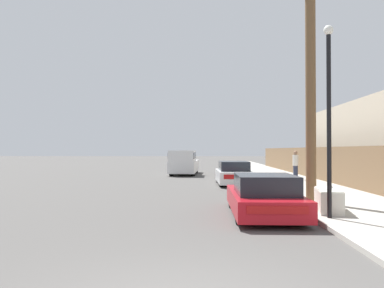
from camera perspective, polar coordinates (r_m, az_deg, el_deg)
The scene contains 9 objects.
sidewalk_curb at distance 28.43m, azimuth 12.29°, elevation -4.67°, with size 4.20×63.00×0.12m, color #ADA89E.
discarded_fridge at distance 11.92m, azimuth 20.06°, elevation -8.04°, with size 0.92×1.80×0.68m.
parked_sports_car_red at distance 11.33m, azimuth 10.86°, elevation -7.87°, with size 1.89×4.54×1.23m.
car_parked_mid at distance 20.98m, azimuth 6.34°, elevation -4.51°, with size 1.90×4.24×1.30m.
pickup_truck at distance 29.15m, azimuth -1.27°, elevation -2.86°, with size 2.18×5.84×1.90m.
utility_pole at distance 13.86m, azimuth 17.62°, elevation 8.61°, with size 1.80×0.35×8.04m.
street_lamp at distance 10.75m, azimuth 20.14°, elevation 5.33°, with size 0.26×0.26×5.18m.
wooden_fence at distance 24.08m, azimuth 18.93°, elevation -2.82°, with size 0.08×40.96×1.99m, color brown.
pedestrian at distance 23.82m, azimuth 15.50°, elevation -3.05°, with size 0.34×0.34×1.77m.
Camera 1 is at (0.28, -4.42, 1.94)m, focal length 35.00 mm.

